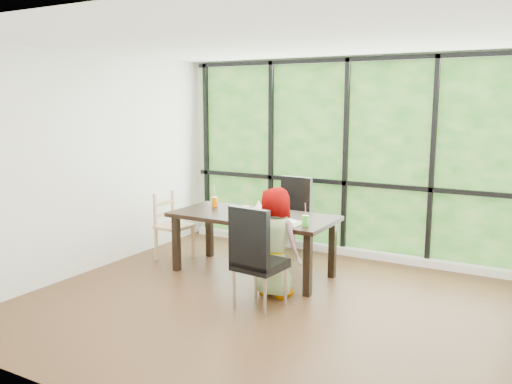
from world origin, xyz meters
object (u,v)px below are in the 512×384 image
Objects in this scene: orange_cup at (215,202)px; chair_interior_leather at (260,257)px; chair_window_leather at (289,218)px; tissue_box at (259,214)px; green_cup at (305,221)px; child_older at (276,242)px; plate_near at (285,222)px; chair_end_beech at (174,226)px; plate_far at (245,209)px; child_toddler at (274,226)px; dining_table at (253,244)px.

chair_interior_leather is at bearing -40.21° from orange_cup.
chair_window_leather is 1.00× the size of chair_interior_leather.
chair_window_leather is at bearing 96.53° from tissue_box.
green_cup is at bearing -101.07° from chair_interior_leather.
child_older reaches higher than plate_near.
chair_interior_leather is 8.74× the size of orange_cup.
chair_end_beech is 3.28× the size of plate_near.
green_cup is 0.98× the size of tissue_box.
plate_near is (-0.07, 0.71, 0.22)m from chair_interior_leather.
plate_far is 0.86m from plate_near.
child_toddler reaches higher than orange_cup.
child_older reaches higher than chair_window_leather.
chair_end_beech reaches higher than plate_near.
dining_table is 16.31× the size of tissue_box.
child_older is at bearing -80.46° from plate_near.
dining_table is 1.66× the size of child_older.
child_toddler is 1.17m from green_cup.
tissue_box is (-0.37, 0.04, 0.04)m from plate_near.
chair_interior_leather is 1.10× the size of child_toddler.
dining_table is 0.49m from plate_far.
tissue_box reaches higher than plate_far.
chair_window_leather is at bearing 59.98° from child_toddler.
dining_table is 0.83m from orange_cup.
orange_cup is at bearing -174.29° from child_toddler.
chair_window_leather is at bearing -53.17° from chair_end_beech.
plate_near is at bearing -17.37° from orange_cup.
tissue_box is at bearing 172.94° from green_cup.
child_older is at bearing -40.69° from tissue_box.
dining_table is 9.73× the size of plate_far.
orange_cup is (-1.27, 0.70, 0.21)m from child_older.
tissue_box is at bearing 174.14° from plate_near.
plate_far is 1.71× the size of green_cup.
tissue_box is (0.85, -0.34, -0.01)m from orange_cup.
green_cup reaches higher than plate_far.
chair_interior_leather is 2.06m from chair_end_beech.
plate_near is at bearing -26.76° from plate_far.
orange_cup is (-0.68, 0.19, 0.44)m from dining_table.
tissue_box is at bearing -21.98° from orange_cup.
plate_near is 0.37m from tissue_box.
chair_interior_leather is at bearing -52.57° from plate_far.
child_toddler is 1.23m from child_older.
chair_interior_leather is (0.60, -0.90, 0.17)m from dining_table.
chair_interior_leather is (0.56, -1.81, 0.00)m from chair_window_leather.
chair_window_leather reaches higher than tissue_box.
chair_end_beech is at bearing -21.09° from chair_interior_leather.
tissue_box is at bearing -31.98° from child_older.
green_cup is (0.76, -1.15, 0.27)m from chair_window_leather.
orange_cup reaches higher than green_cup.
child_toddler is (-0.04, -0.36, -0.05)m from chair_window_leather.
chair_window_leather is 1.90m from chair_interior_leather.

